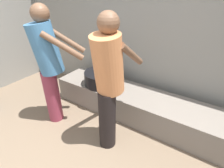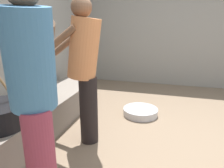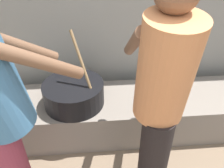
% 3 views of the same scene
% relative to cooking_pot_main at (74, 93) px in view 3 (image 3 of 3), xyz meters
% --- Properties ---
extents(hearth_ledge, '(2.60, 0.60, 0.38)m').
position_rel_cooking_pot_main_xyz_m(hearth_ledge, '(0.58, 0.04, -0.29)').
color(hearth_ledge, slate).
rests_on(hearth_ledge, ground_plane).
extents(cooking_pot_main, '(0.53, 0.53, 0.66)m').
position_rel_cooking_pot_main_xyz_m(cooking_pot_main, '(0.00, 0.00, 0.00)').
color(cooking_pot_main, black).
rests_on(cooking_pot_main, hearth_ledge).
extents(cook_in_orange_shirt, '(0.35, 0.66, 1.56)m').
position_rel_cooking_pot_main_xyz_m(cook_in_orange_shirt, '(0.57, -0.63, 0.41)').
color(cook_in_orange_shirt, black).
rests_on(cook_in_orange_shirt, ground_plane).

